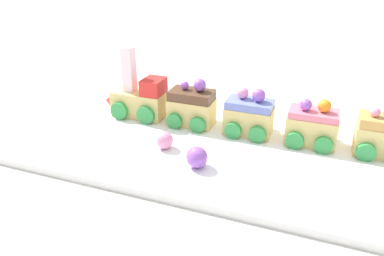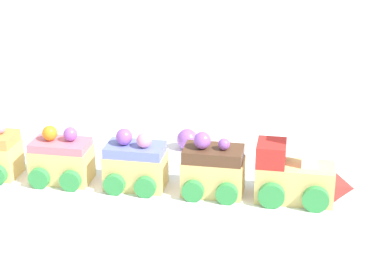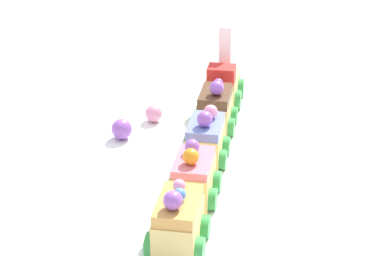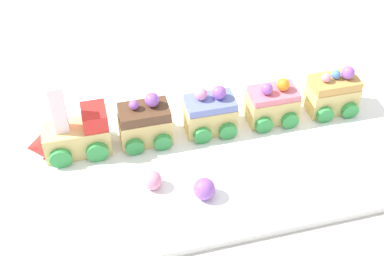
# 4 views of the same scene
# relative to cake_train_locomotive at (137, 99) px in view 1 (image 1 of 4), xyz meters

# --- Properties ---
(ground_plane) EXTENTS (10.00, 10.00, 0.00)m
(ground_plane) POSITION_rel_cake_train_locomotive_xyz_m (-0.19, 0.04, -0.04)
(ground_plane) COLOR beige
(display_board) EXTENTS (0.82, 0.33, 0.01)m
(display_board) POSITION_rel_cake_train_locomotive_xyz_m (-0.19, 0.04, -0.04)
(display_board) COLOR white
(display_board) RESTS_ON ground_plane
(cake_train_locomotive) EXTENTS (0.12, 0.06, 0.12)m
(cake_train_locomotive) POSITION_rel_cake_train_locomotive_xyz_m (0.00, 0.00, 0.00)
(cake_train_locomotive) COLOR #E5C675
(cake_train_locomotive) RESTS_ON display_board
(cake_car_chocolate) EXTENTS (0.08, 0.06, 0.08)m
(cake_car_chocolate) POSITION_rel_cake_train_locomotive_xyz_m (-0.11, 0.00, -0.00)
(cake_car_chocolate) COLOR #E5C675
(cake_car_chocolate) RESTS_ON display_board
(cake_car_blueberry) EXTENTS (0.08, 0.06, 0.08)m
(cake_car_blueberry) POSITION_rel_cake_train_locomotive_xyz_m (-0.20, 0.00, -0.00)
(cake_car_blueberry) COLOR #E5C675
(cake_car_blueberry) RESTS_ON display_board
(cake_car_strawberry) EXTENTS (0.08, 0.06, 0.07)m
(cake_car_strawberry) POSITION_rel_cake_train_locomotive_xyz_m (-0.30, 0.00, -0.00)
(cake_car_strawberry) COLOR #E5C675
(cake_car_strawberry) RESTS_ON display_board
(cake_car_caramel) EXTENTS (0.08, 0.06, 0.08)m
(cake_car_caramel) POSITION_rel_cake_train_locomotive_xyz_m (-0.40, 0.00, -0.00)
(cake_car_caramel) COLOR #E5C675
(cake_car_caramel) RESTS_ON display_board
(gumball_pink) EXTENTS (0.03, 0.03, 0.03)m
(gumball_pink) POSITION_rel_cake_train_locomotive_xyz_m (-0.10, 0.10, -0.02)
(gumball_pink) COLOR pink
(gumball_pink) RESTS_ON display_board
(gumball_purple) EXTENTS (0.03, 0.03, 0.03)m
(gumball_purple) POSITION_rel_cake_train_locomotive_xyz_m (-0.16, 0.13, -0.02)
(gumball_purple) COLOR #9956C6
(gumball_purple) RESTS_ON display_board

